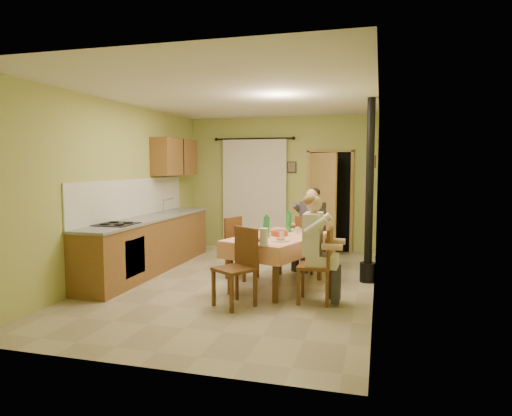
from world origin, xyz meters
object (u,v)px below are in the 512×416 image
(man_right, at_px, (315,236))
(dining_table, at_px, (278,262))
(chair_right, at_px, (316,280))
(chair_far, at_px, (310,255))
(stove_flue, at_px, (369,216))
(chair_left, at_px, (241,260))
(man_far, at_px, (311,220))
(chair_near, at_px, (235,284))

(man_right, bearing_deg, dining_table, 46.06)
(chair_right, distance_m, man_right, 0.59)
(chair_far, distance_m, chair_right, 1.73)
(dining_table, distance_m, chair_right, 0.89)
(dining_table, xyz_separation_m, chair_right, (0.65, -0.61, -0.09))
(chair_right, relative_size, stove_flue, 0.35)
(man_right, height_order, stove_flue, stove_flue)
(chair_left, bearing_deg, man_far, 147.97)
(dining_table, distance_m, chair_far, 1.14)
(chair_near, height_order, man_far, man_far)
(chair_right, xyz_separation_m, man_right, (-0.01, -0.00, 0.59))
(man_far, xyz_separation_m, stove_flue, (0.95, -0.45, 0.15))
(chair_right, bearing_deg, dining_table, 46.71)
(chair_right, bearing_deg, chair_near, 113.53)
(dining_table, relative_size, chair_near, 1.87)
(dining_table, bearing_deg, chair_left, 168.26)
(chair_left, relative_size, man_far, 0.69)
(chair_left, height_order, stove_flue, stove_flue)
(stove_flue, bearing_deg, chair_far, 155.33)
(chair_far, distance_m, chair_left, 1.23)
(chair_far, bearing_deg, man_far, 90.00)
(chair_near, relative_size, chair_left, 1.04)
(chair_near, height_order, chair_right, chair_near)
(dining_table, bearing_deg, man_far, 90.71)
(chair_near, distance_m, chair_left, 1.45)
(man_right, xyz_separation_m, stove_flue, (0.64, 1.26, 0.15))
(chair_near, distance_m, man_right, 1.20)
(chair_right, xyz_separation_m, stove_flue, (0.63, 1.26, 0.73))
(chair_near, relative_size, chair_right, 1.01)
(dining_table, distance_m, man_right, 1.01)
(chair_right, bearing_deg, chair_left, 53.24)
(dining_table, height_order, chair_right, chair_right)
(dining_table, distance_m, man_far, 1.26)
(chair_left, height_order, man_far, man_far)
(chair_near, bearing_deg, dining_table, -73.53)
(chair_right, distance_m, stove_flue, 1.59)
(dining_table, relative_size, chair_right, 1.90)
(chair_near, relative_size, man_right, 0.72)
(chair_near, height_order, man_right, man_right)
(chair_far, height_order, stove_flue, stove_flue)
(chair_far, height_order, chair_near, chair_near)
(chair_left, xyz_separation_m, man_far, (1.00, 0.73, 0.59))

